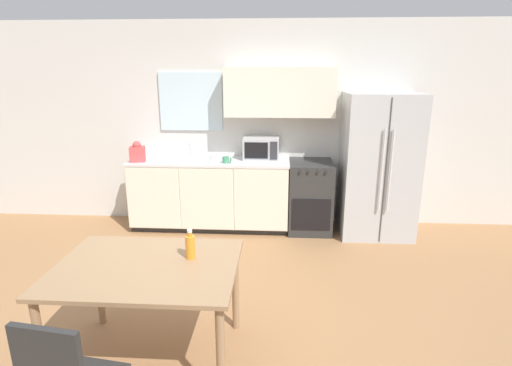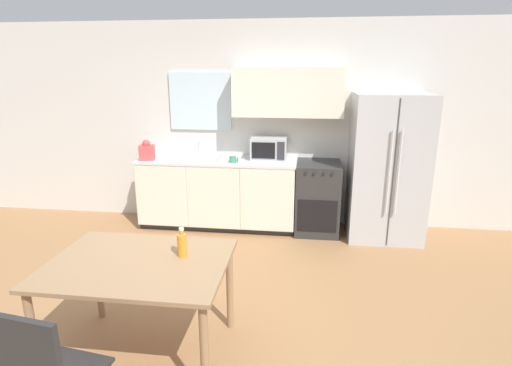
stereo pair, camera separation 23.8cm
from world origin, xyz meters
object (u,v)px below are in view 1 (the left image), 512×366
object	(u,v)px
microwave	(261,148)
drink_bottle	(190,246)
refrigerator	(378,166)
dining_table	(147,277)
coffee_mug	(226,160)
oven_range	(310,196)

from	to	relation	value
microwave	drink_bottle	distance (m)	2.63
drink_bottle	microwave	bearing A→B (deg)	81.65
refrigerator	dining_table	xyz separation A→B (m)	(-2.16, -2.55, -0.23)
dining_table	drink_bottle	xyz separation A→B (m)	(0.29, 0.12, 0.19)
microwave	dining_table	world-z (taller)	microwave
coffee_mug	drink_bottle	bearing A→B (deg)	-88.78
refrigerator	microwave	bearing A→B (deg)	173.40
coffee_mug	dining_table	xyz separation A→B (m)	(-0.24, -2.44, -0.30)
oven_range	refrigerator	world-z (taller)	refrigerator
dining_table	drink_bottle	world-z (taller)	drink_bottle
microwave	drink_bottle	size ratio (longest dim) A/B	2.11
dining_table	oven_range	bearing A→B (deg)	63.06
oven_range	coffee_mug	world-z (taller)	coffee_mug
drink_bottle	dining_table	bearing A→B (deg)	-156.56
oven_range	dining_table	xyz separation A→B (m)	(-1.32, -2.60, 0.22)
oven_range	refrigerator	distance (m)	0.95
refrigerator	microwave	distance (m)	1.52
microwave	drink_bottle	world-z (taller)	microwave
oven_range	coffee_mug	xyz separation A→B (m)	(-1.08, -0.16, 0.52)
oven_range	microwave	size ratio (longest dim) A/B	1.99
refrigerator	coffee_mug	xyz separation A→B (m)	(-1.93, -0.10, 0.07)
refrigerator	coffee_mug	world-z (taller)	refrigerator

